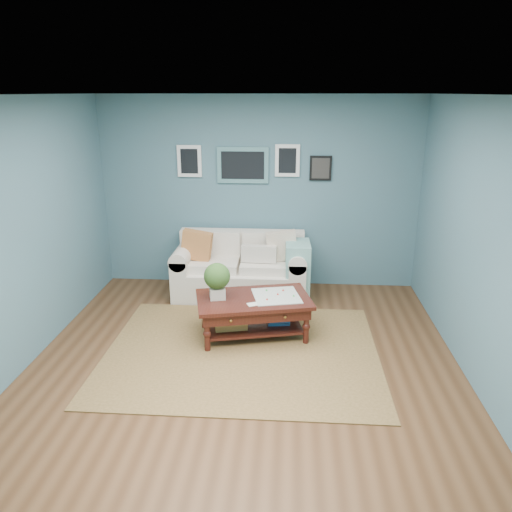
{
  "coord_description": "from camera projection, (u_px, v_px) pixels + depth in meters",
  "views": [
    {
      "loc": [
        0.45,
        -4.49,
        2.73
      ],
      "look_at": [
        0.06,
        1.0,
        0.91
      ],
      "focal_mm": 35.0,
      "sensor_mm": 36.0,
      "label": 1
    }
  ],
  "objects": [
    {
      "name": "coffee_table",
      "position": [
        247.0,
        304.0,
        5.73
      ],
      "size": [
        1.42,
        1.02,
        0.9
      ],
      "rotation": [
        0.0,
        0.0,
        0.23
      ],
      "color": "#36120E",
      "rests_on": "ground"
    },
    {
      "name": "loveseat",
      "position": [
        246.0,
        268.0,
        6.94
      ],
      "size": [
        1.86,
        0.84,
        0.96
      ],
      "color": "white",
      "rests_on": "ground"
    },
    {
      "name": "area_rug",
      "position": [
        242.0,
        352.0,
        5.48
      ],
      "size": [
        2.97,
        2.37,
        0.01
      ],
      "primitive_type": "cube",
      "color": "brown",
      "rests_on": "ground"
    },
    {
      "name": "room_shell",
      "position": [
        242.0,
        242.0,
        4.76
      ],
      "size": [
        5.0,
        5.02,
        2.7
      ],
      "color": "brown",
      "rests_on": "ground"
    }
  ]
}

